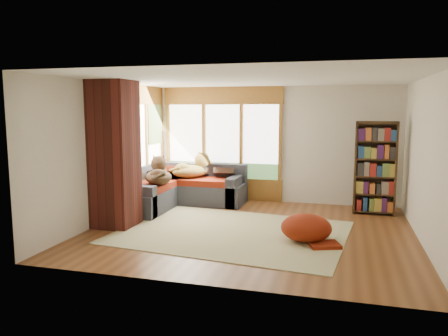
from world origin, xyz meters
The scene contains 17 objects.
floor centered at (0.00, 0.00, 0.00)m, with size 5.50×5.50×0.00m, color brown.
ceiling centered at (0.00, 0.00, 2.60)m, with size 5.50×5.50×0.00m, color white.
wall_back centered at (0.00, 2.50, 1.30)m, with size 5.50×0.04×2.60m, color silver.
wall_front centered at (0.00, -2.50, 1.30)m, with size 5.50×0.04×2.60m, color silver.
wall_left centered at (-2.75, 0.00, 1.30)m, with size 0.04×5.00×2.60m, color silver.
wall_right centered at (2.75, 0.00, 1.30)m, with size 0.04×5.00×2.60m, color silver.
windows_back centered at (-1.20, 2.47, 1.35)m, with size 2.82×0.10×1.90m.
windows_left centered at (-2.72, 1.20, 1.35)m, with size 0.10×2.62×1.90m.
roller_blind centered at (-2.69, 2.03, 1.75)m, with size 0.03×0.72×0.90m, color #667F4A.
brick_chimney centered at (-2.40, -0.35, 1.30)m, with size 0.70×0.70×2.60m, color #471914.
sectional_sofa centered at (-1.95, 1.70, 0.30)m, with size 2.20×2.20×0.80m.
area_rug centered at (-0.27, -0.22, 0.01)m, with size 3.76×2.87×0.01m, color beige.
bookshelf centered at (2.14, 1.81, 0.93)m, with size 0.80×0.27×1.86m.
pouf centered at (0.99, -0.38, 0.23)m, with size 0.81×0.81×0.44m, color maroon.
dog_tan centered at (-1.72, 1.88, 0.78)m, with size 0.97×0.97×0.48m.
dog_brindle centered at (-2.13, 0.93, 0.78)m, with size 0.81×0.98×0.48m.
throw_pillows centered at (-1.92, 1.85, 0.77)m, with size 1.98×1.68×0.45m.
Camera 1 is at (1.52, -7.26, 2.11)m, focal length 35.00 mm.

